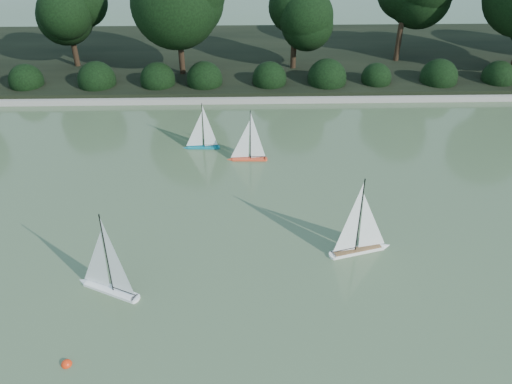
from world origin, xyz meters
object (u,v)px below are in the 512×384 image
sailboat_white_a (104,278)px  sailboat_orange (246,152)px  sailboat_white_b (363,240)px  sailboat_teal (200,141)px  race_buoy (67,364)px

sailboat_white_a → sailboat_orange: bearing=61.0°
sailboat_white_a → sailboat_orange: size_ratio=1.25×
sailboat_white_b → sailboat_orange: sailboat_white_b is taller
sailboat_white_b → sailboat_white_a: bearing=-168.8°
sailboat_orange → sailboat_teal: bearing=151.9°
sailboat_white_a → race_buoy: sailboat_white_a is taller
sailboat_white_b → sailboat_teal: (-3.65, 4.47, -0.07)m
sailboat_white_a → sailboat_white_b: (5.03, 1.00, -0.00)m
sailboat_orange → sailboat_teal: size_ratio=1.05×
sailboat_orange → sailboat_teal: 1.44m
sailboat_teal → race_buoy: size_ratio=8.46×
race_buoy → sailboat_white_b: bearing=26.7°
sailboat_white_b → sailboat_orange: bearing=122.1°
sailboat_teal → sailboat_white_a: bearing=-104.2°
sailboat_white_b → sailboat_teal: size_ratio=1.32×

